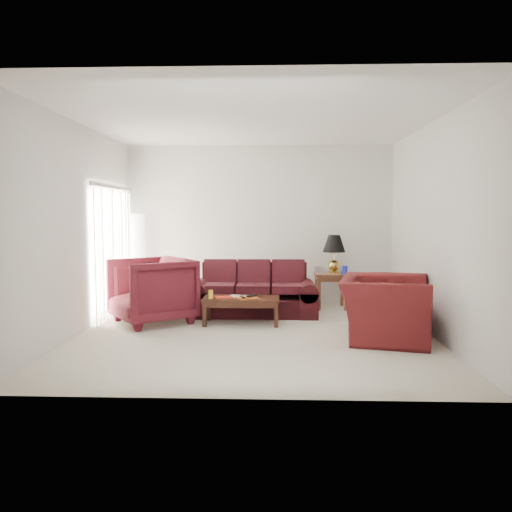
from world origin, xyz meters
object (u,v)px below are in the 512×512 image
at_px(end_table, 331,291).
at_px(floor_lamp, 138,259).
at_px(sofa, 254,289).
at_px(coffee_table, 241,311).
at_px(armchair_left, 152,290).
at_px(armchair_right, 385,308).

relative_size(end_table, floor_lamp, 0.37).
distance_m(sofa, coffee_table, 0.75).
height_order(sofa, armchair_left, armchair_left).
bearing_deg(end_table, floor_lamp, 177.92).
height_order(sofa, floor_lamp, floor_lamp).
relative_size(sofa, armchair_left, 1.87).
xyz_separation_m(end_table, armchair_right, (0.47, -2.28, 0.11)).
bearing_deg(sofa, armchair_right, -36.21).
relative_size(armchair_left, coffee_table, 0.96).
height_order(floor_lamp, armchair_left, floor_lamp).
height_order(floor_lamp, coffee_table, floor_lamp).
bearing_deg(floor_lamp, end_table, -2.08).
distance_m(floor_lamp, armchair_left, 1.66).
bearing_deg(coffee_table, sofa, 98.23).
relative_size(armchair_right, coffee_table, 1.11).
relative_size(floor_lamp, armchair_left, 1.53).
xyz_separation_m(armchair_left, armchair_right, (3.43, -0.91, -0.09)).
distance_m(sofa, floor_lamp, 2.38).
bearing_deg(floor_lamp, coffee_table, -36.71).
distance_m(end_table, armchair_right, 2.33).
bearing_deg(coffee_table, armchair_right, -2.48).
bearing_deg(floor_lamp, sofa, -20.43).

